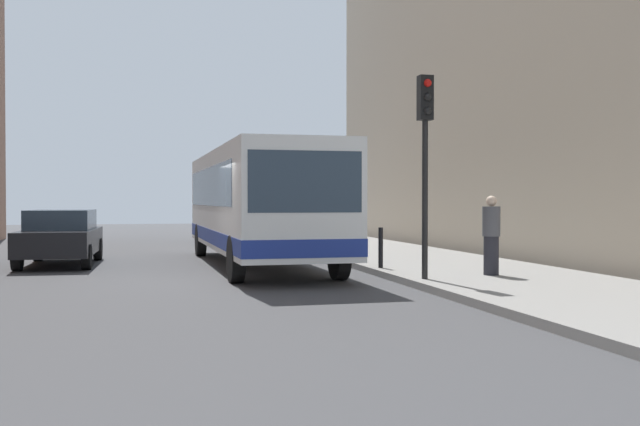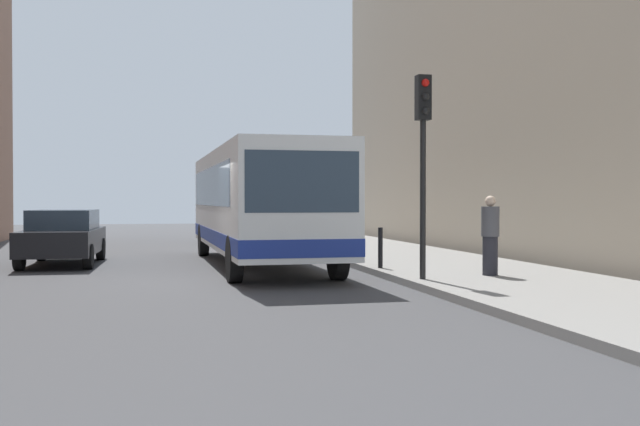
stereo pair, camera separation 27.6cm
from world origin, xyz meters
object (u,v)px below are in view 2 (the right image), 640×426
car_behind_bus (233,223)px  bollard_near (380,248)px  bus (258,201)px  car_beside_bus (63,236)px  bollard_mid (348,241)px  bollard_far (324,236)px  traffic_light (423,137)px  pedestrian_near_signal (490,236)px

car_behind_bus → bollard_near: 14.49m
bus → car_beside_bus: size_ratio=2.48×
bollard_mid → bollard_far: size_ratio=1.00×
car_behind_bus → bollard_mid: bearing=97.4°
car_beside_bus → traffic_light: traffic_light is taller
bus → bollard_far: (2.48, 2.91, -1.10)m
car_beside_bus → car_behind_bus: bearing=-117.3°
car_beside_bus → bollard_far: (7.58, 1.54, -0.16)m
bollard_near → bollard_far: bearing=90.0°
bus → traffic_light: (2.58, -5.54, 1.28)m
bollard_near → bollard_mid: size_ratio=1.00×
traffic_light → car_behind_bus: bearing=97.0°
traffic_light → bollard_far: traffic_light is taller
car_beside_bus → bollard_far: 7.73m
bollard_far → car_beside_bus: bearing=-168.5°
bollard_mid → bus: bearing=179.3°
car_beside_bus → bollard_near: 8.73m
bollard_far → pedestrian_near_signal: 8.23m
bollard_mid → pedestrian_near_signal: (1.76, -5.08, 0.36)m
bus → car_behind_bus: bearing=-93.6°
bollard_near → bus: bearing=129.9°
car_behind_bus → bollard_near: car_behind_bus is taller
car_beside_bus → traffic_light: (7.68, -6.91, 2.22)m
car_beside_bus → bollard_far: bearing=-166.6°
car_behind_bus → pedestrian_near_signal: (3.74, -16.50, 0.21)m
bollard_far → car_behind_bus: bearing=103.1°
car_behind_bus → pedestrian_near_signal: size_ratio=2.66×
car_behind_bus → traffic_light: bearing=94.5°
car_beside_bus → traffic_light: size_ratio=1.09×
traffic_light → bollard_mid: 6.00m
traffic_light → bollard_mid: traffic_light is taller
traffic_light → pedestrian_near_signal: 2.65m
bollard_far → pedestrian_near_signal: pedestrian_near_signal is taller
bus → car_beside_bus: 5.36m
bollard_near → bollard_far: size_ratio=1.00×
bollard_mid → bollard_far: 2.94m
car_beside_bus → bollard_mid: car_beside_bus is taller
car_behind_bus → bollard_mid: 11.59m
bus → car_behind_bus: (0.51, 11.39, -0.94)m
car_behind_bus → traffic_light: traffic_light is taller
car_behind_bus → bollard_mid: (1.98, -11.42, -0.16)m
bus → bollard_mid: bus is taller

